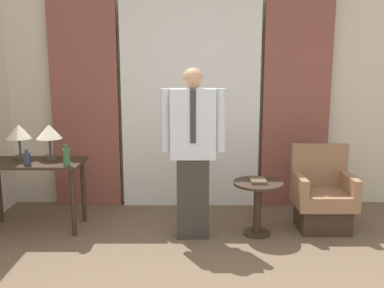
% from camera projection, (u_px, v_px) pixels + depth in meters
% --- Properties ---
extents(wall_back, '(10.00, 0.06, 2.70)m').
position_uv_depth(wall_back, '(192.00, 98.00, 5.32)').
color(wall_back, silver).
rests_on(wall_back, ground_plane).
extents(curtain_sheer_center, '(1.68, 0.06, 2.58)m').
position_uv_depth(curtain_sheer_center, '(192.00, 103.00, 5.20)').
color(curtain_sheer_center, white).
rests_on(curtain_sheer_center, ground_plane).
extents(curtain_drape_left, '(0.81, 0.06, 2.58)m').
position_uv_depth(curtain_drape_left, '(86.00, 103.00, 5.21)').
color(curtain_drape_left, brown).
rests_on(curtain_drape_left, ground_plane).
extents(curtain_drape_right, '(0.81, 0.06, 2.58)m').
position_uv_depth(curtain_drape_right, '(297.00, 103.00, 5.20)').
color(curtain_drape_right, brown).
rests_on(curtain_drape_right, ground_plane).
extents(desk, '(1.07, 0.54, 0.75)m').
position_uv_depth(desk, '(34.00, 173.00, 4.56)').
color(desk, '#38281E').
rests_on(desk, ground_plane).
extents(table_lamp_left, '(0.28, 0.28, 0.38)m').
position_uv_depth(table_lamp_left, '(20.00, 133.00, 4.59)').
color(table_lamp_left, '#4C4238').
rests_on(table_lamp_left, desk).
extents(table_lamp_right, '(0.28, 0.28, 0.38)m').
position_uv_depth(table_lamp_right, '(50.00, 133.00, 4.59)').
color(table_lamp_right, '#4C4238').
rests_on(table_lamp_right, desk).
extents(bottle_near_edge, '(0.07, 0.07, 0.22)m').
position_uv_depth(bottle_near_edge, '(68.00, 157.00, 4.32)').
color(bottle_near_edge, '#336638').
rests_on(bottle_near_edge, desk).
extents(bottle_by_lamp, '(0.07, 0.07, 0.16)m').
position_uv_depth(bottle_by_lamp, '(28.00, 159.00, 4.36)').
color(bottle_by_lamp, '#2D3851').
rests_on(bottle_by_lamp, desk).
extents(person, '(0.65, 0.21, 1.73)m').
position_uv_depth(person, '(194.00, 148.00, 4.27)').
color(person, '#38332D').
rests_on(person, ground_plane).
extents(armchair, '(0.61, 0.53, 0.90)m').
position_uv_depth(armchair, '(323.00, 198.00, 4.61)').
color(armchair, '#38281E').
rests_on(armchair, ground_plane).
extents(side_table, '(0.51, 0.51, 0.57)m').
position_uv_depth(side_table, '(259.00, 199.00, 4.43)').
color(side_table, '#38281E').
rests_on(side_table, ground_plane).
extents(book, '(0.16, 0.23, 0.03)m').
position_uv_depth(book, '(259.00, 181.00, 4.40)').
color(book, brown).
rests_on(book, side_table).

